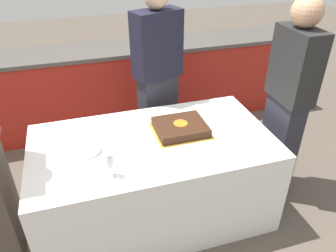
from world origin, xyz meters
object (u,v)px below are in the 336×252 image
plate_stack (86,149)px  wine_glass (110,161)px  cake (181,127)px  person_seated_right (288,102)px  person_cutting_cake (158,81)px

plate_stack → wine_glass: wine_glass is taller
cake → plate_stack: size_ratio=2.16×
wine_glass → person_seated_right: (1.44, 0.30, 0.04)m
person_cutting_cake → plate_stack: bearing=26.3°
cake → wine_glass: 0.68m
cake → wine_glass: bearing=-148.4°
cake → person_seated_right: person_seated_right is taller
cake → plate_stack: (-0.70, -0.06, -0.01)m
person_cutting_cake → person_seated_right: 1.11m
wine_glass → person_seated_right: 1.47m
wine_glass → person_cutting_cake: 1.15m
cake → person_cutting_cake: size_ratio=0.25×
plate_stack → person_seated_right: (1.57, -0.00, 0.12)m
cake → wine_glass: (-0.58, -0.36, 0.08)m
wine_glass → person_cutting_cake: size_ratio=0.10×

